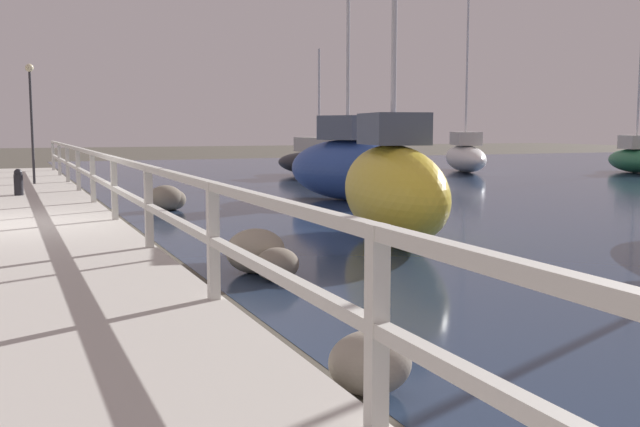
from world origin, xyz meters
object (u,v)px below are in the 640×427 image
object	(u,v)px
dock_lamp	(31,102)
sailboat_green	(636,158)
mooring_bollard	(18,182)
sailboat_blue	(348,166)
sailboat_yellow	(392,188)
sailboat_black	(319,161)
sailboat_white	(465,155)

from	to	relation	value
dock_lamp	sailboat_green	xyz separation A→B (m)	(23.20, 0.90, -1.93)
dock_lamp	sailboat_green	world-z (taller)	sailboat_green
mooring_bollard	sailboat_green	distance (m)	24.11
dock_lamp	sailboat_blue	distance (m)	9.04
dock_lamp	sailboat_green	bearing A→B (deg)	2.23
sailboat_blue	sailboat_yellow	xyz separation A→B (m)	(-2.29, -6.61, -0.01)
sailboat_black	sailboat_yellow	world-z (taller)	sailboat_yellow
sailboat_blue	sailboat_black	bearing A→B (deg)	46.90
mooring_bollard	sailboat_white	world-z (taller)	sailboat_white
sailboat_black	sailboat_white	bearing A→B (deg)	-10.47
sailboat_blue	sailboat_yellow	bearing A→B (deg)	-133.74
sailboat_blue	sailboat_green	world-z (taller)	sailboat_blue
sailboat_white	mooring_bollard	bearing A→B (deg)	-132.24
sailboat_blue	sailboat_yellow	distance (m)	6.99
dock_lamp	sailboat_white	xyz separation A→B (m)	(17.14, 4.26, -1.85)
sailboat_yellow	sailboat_black	bearing A→B (deg)	82.26
mooring_bollard	sailboat_black	size ratio (longest dim) A/B	0.12
sailboat_black	sailboat_blue	bearing A→B (deg)	-122.54
sailboat_white	dock_lamp	bearing A→B (deg)	-142.52
sailboat_blue	sailboat_white	distance (m)	13.53
mooring_bollard	sailboat_yellow	size ratio (longest dim) A/B	0.09
mooring_bollard	sailboat_green	bearing A→B (deg)	10.93
mooring_bollard	dock_lamp	distance (m)	4.18
dock_lamp	sailboat_yellow	xyz separation A→B (m)	(5.03, -11.64, -1.66)
sailboat_blue	sailboat_green	xyz separation A→B (m)	(15.88, 5.94, -0.27)
mooring_bollard	sailboat_green	xyz separation A→B (m)	(23.68, 4.57, 0.02)
sailboat_blue	sailboat_green	size ratio (longest dim) A/B	1.15
sailboat_yellow	sailboat_blue	bearing A→B (deg)	81.90
dock_lamp	sailboat_yellow	world-z (taller)	sailboat_yellow
sailboat_black	sailboat_blue	size ratio (longest dim) A/B	0.62
sailboat_black	sailboat_green	size ratio (longest dim) A/B	0.72
sailboat_white	sailboat_green	bearing A→B (deg)	-5.46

